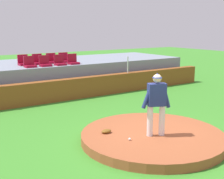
# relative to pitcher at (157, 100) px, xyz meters

# --- Properties ---
(ground_plane) EXTENTS (60.00, 60.00, 0.00)m
(ground_plane) POSITION_rel_pitcher_xyz_m (0.07, 0.20, -1.26)
(ground_plane) COLOR #3B8928
(pitchers_mound) EXTENTS (4.08, 4.08, 0.25)m
(pitchers_mound) POSITION_rel_pitcher_xyz_m (0.07, 0.20, -1.14)
(pitchers_mound) COLOR #9E502E
(pitchers_mound) RESTS_ON ground_plane
(pitcher) EXTENTS (0.80, 0.43, 1.75)m
(pitcher) POSITION_rel_pitcher_xyz_m (0.00, 0.00, 0.00)
(pitcher) COLOR white
(pitcher) RESTS_ON pitchers_mound
(baseball) EXTENTS (0.07, 0.07, 0.07)m
(baseball) POSITION_rel_pitcher_xyz_m (-0.83, 0.09, -0.98)
(baseball) COLOR white
(baseball) RESTS_ON pitchers_mound
(fielding_glove) EXTENTS (0.30, 0.20, 0.11)m
(fielding_glove) POSITION_rel_pitcher_xyz_m (-1.04, 0.91, -0.96)
(fielding_glove) COLOR brown
(fielding_glove) RESTS_ON pitchers_mound
(brick_barrier) EXTENTS (16.62, 0.40, 0.93)m
(brick_barrier) POSITION_rel_pitcher_xyz_m (0.07, 6.13, -0.79)
(brick_barrier) COLOR brown
(brick_barrier) RESTS_ON ground_plane
(fence_post_right) EXTENTS (0.06, 0.06, 0.82)m
(fence_post_right) POSITION_rel_pitcher_xyz_m (3.60, 6.13, 0.09)
(fence_post_right) COLOR silver
(fence_post_right) RESTS_ON brick_barrier
(bleacher_platform) EXTENTS (15.92, 4.48, 1.42)m
(bleacher_platform) POSITION_rel_pitcher_xyz_m (0.07, 9.04, -0.55)
(bleacher_platform) COLOR gray
(bleacher_platform) RESTS_ON ground_plane
(stadium_chair_0) EXTENTS (0.48, 0.44, 0.50)m
(stadium_chair_0) POSITION_rel_pitcher_xyz_m (-1.00, 7.35, 0.31)
(stadium_chair_0) COLOR maroon
(stadium_chair_0) RESTS_ON bleacher_platform
(stadium_chair_1) EXTENTS (0.48, 0.44, 0.50)m
(stadium_chair_1) POSITION_rel_pitcher_xyz_m (-0.29, 7.32, 0.31)
(stadium_chair_1) COLOR maroon
(stadium_chair_1) RESTS_ON bleacher_platform
(stadium_chair_2) EXTENTS (0.48, 0.44, 0.50)m
(stadium_chair_2) POSITION_rel_pitcher_xyz_m (0.44, 7.31, 0.31)
(stadium_chair_2) COLOR maroon
(stadium_chair_2) RESTS_ON bleacher_platform
(stadium_chair_3) EXTENTS (0.48, 0.44, 0.50)m
(stadium_chair_3) POSITION_rel_pitcher_xyz_m (1.15, 7.32, 0.31)
(stadium_chair_3) COLOR maroon
(stadium_chair_3) RESTS_ON bleacher_platform
(stadium_chair_4) EXTENTS (0.48, 0.44, 0.50)m
(stadium_chair_4) POSITION_rel_pitcher_xyz_m (-1.00, 8.22, 0.31)
(stadium_chair_4) COLOR maroon
(stadium_chair_4) RESTS_ON bleacher_platform
(stadium_chair_5) EXTENTS (0.48, 0.44, 0.50)m
(stadium_chair_5) POSITION_rel_pitcher_xyz_m (-0.29, 8.24, 0.31)
(stadium_chair_5) COLOR maroon
(stadium_chair_5) RESTS_ON bleacher_platform
(stadium_chair_6) EXTENTS (0.48, 0.44, 0.50)m
(stadium_chair_6) POSITION_rel_pitcher_xyz_m (0.43, 8.25, 0.31)
(stadium_chair_6) COLOR maroon
(stadium_chair_6) RESTS_ON bleacher_platform
(stadium_chair_7) EXTENTS (0.48, 0.44, 0.50)m
(stadium_chair_7) POSITION_rel_pitcher_xyz_m (1.10, 8.25, 0.31)
(stadium_chair_7) COLOR maroon
(stadium_chair_7) RESTS_ON bleacher_platform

